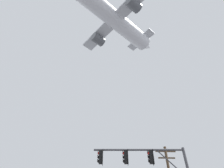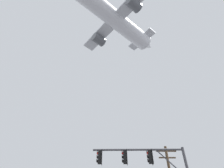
# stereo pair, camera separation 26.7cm
# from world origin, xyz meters

# --- Properties ---
(signal_pole_near) EXTENTS (6.68, 0.62, 6.38)m
(signal_pole_near) POSITION_xyz_m (3.53, 8.05, 4.96)
(signal_pole_near) COLOR #4C4C51
(signal_pole_near) RESTS_ON ground
(airplane) EXTENTS (24.15, 20.82, 7.76)m
(airplane) POSITION_xyz_m (1.35, 18.57, 41.49)
(airplane) COLOR white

